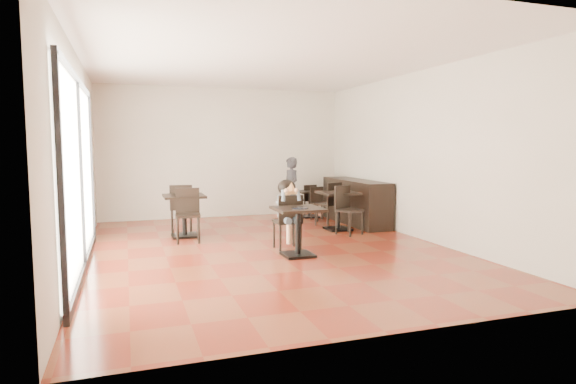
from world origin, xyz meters
name	(u,v)px	position (x,y,z in m)	size (l,w,h in m)	color
floor	(270,249)	(0.00, 0.00, 0.00)	(6.00, 8.00, 0.01)	brown
ceiling	(269,61)	(0.00, 0.00, 3.20)	(6.00, 8.00, 0.01)	white
wall_back	(224,153)	(0.00, 4.00, 1.60)	(6.00, 0.01, 3.20)	beige
wall_front	(393,167)	(0.00, -4.00, 1.60)	(6.00, 0.01, 3.20)	beige
wall_left	(79,158)	(-3.00, 0.00, 1.60)	(0.01, 8.00, 3.20)	beige
wall_right	(421,155)	(3.00, 0.00, 1.60)	(0.01, 8.00, 3.20)	beige
storefront_window	(78,173)	(-2.97, -0.50, 1.40)	(0.04, 4.50, 2.60)	white
child_table	(298,232)	(0.28, -0.66, 0.40)	(0.75, 0.75, 0.79)	black
child_chair	(287,222)	(0.28, -0.11, 0.48)	(0.43, 0.43, 0.95)	black
child	(287,215)	(0.28, -0.11, 0.60)	(0.43, 0.60, 1.20)	slate
plate	(300,208)	(0.28, -0.76, 0.80)	(0.27, 0.27, 0.02)	black
pizza_slice	(291,190)	(0.28, -0.30, 1.04)	(0.28, 0.21, 0.06)	#EED078
adult_patron	(291,189)	(1.38, 2.90, 0.76)	(0.55, 0.36, 1.51)	#323136
cafe_table_mid	(338,211)	(1.90, 1.33, 0.41)	(0.77, 0.77, 0.81)	black
cafe_table_left	(184,216)	(-1.27, 1.60, 0.41)	(0.78, 0.78, 0.83)	black
cafe_table_back	(310,204)	(1.99, 3.20, 0.33)	(0.62, 0.62, 0.66)	black
chair_mid_a	(328,204)	(1.90, 1.88, 0.49)	(0.44, 0.44, 0.98)	black
chair_mid_b	(349,210)	(1.90, 0.78, 0.49)	(0.44, 0.44, 0.98)	black
chair_left_a	(181,208)	(-1.27, 2.15, 0.50)	(0.45, 0.45, 0.99)	black
chair_left_b	(188,216)	(-1.27, 1.05, 0.50)	(0.45, 0.45, 0.99)	black
chair_back_a	(307,200)	(2.03, 3.50, 0.40)	(0.36, 0.36, 0.79)	black
chair_back_b	(320,204)	(2.03, 2.65, 0.40)	(0.36, 0.36, 0.79)	black
service_counter	(356,202)	(2.65, 2.00, 0.50)	(0.60, 2.40, 1.00)	black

